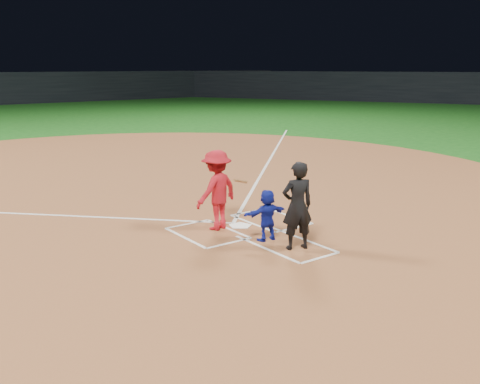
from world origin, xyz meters
TOP-DOWN VIEW (x-y plane):
  - ground at (0.00, 0.00)m, footprint 120.00×120.00m
  - home_plate_dirt at (0.00, 6.00)m, footprint 28.00×28.00m
  - stadium_wall_right at (42.00, 24.00)m, footprint 31.04×52.56m
  - home_plate at (0.00, 0.00)m, footprint 0.60×0.60m
  - catcher at (-0.15, -1.23)m, footprint 1.12×0.42m
  - umpire at (-0.00, -2.07)m, footprint 0.81×0.65m
  - chalk_markings at (0.00, 5.29)m, footprint 28.35×17.32m
  - batter_at_plate at (-0.58, 0.16)m, footprint 1.66×1.00m

SIDE VIEW (x-z plane):
  - ground at x=0.00m, z-range 0.00..0.00m
  - home_plate_dirt at x=0.00m, z-range 0.00..0.01m
  - chalk_markings at x=0.00m, z-range 0.01..0.02m
  - home_plate at x=0.00m, z-range 0.01..0.03m
  - catcher at x=-0.15m, z-range 0.01..1.19m
  - umpire at x=0.00m, z-range 0.01..1.94m
  - batter_at_plate at x=-0.58m, z-range 0.01..1.95m
  - stadium_wall_right at x=42.00m, z-range 0.00..3.20m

